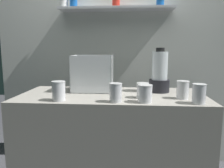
{
  "coord_description": "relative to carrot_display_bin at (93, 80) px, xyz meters",
  "views": [
    {
      "loc": [
        0.13,
        -1.69,
        1.25
      ],
      "look_at": [
        0.0,
        0.0,
        0.98
      ],
      "focal_mm": 36.22,
      "sensor_mm": 36.0,
      "label": 1
    }
  ],
  "objects": [
    {
      "name": "blender_pitcher",
      "position": [
        0.54,
        0.01,
        0.05
      ],
      "size": [
        0.16,
        0.16,
        0.35
      ],
      "color": "black",
      "rests_on": "counter"
    },
    {
      "name": "counter",
      "position": [
        0.17,
        -0.12,
        -0.54
      ],
      "size": [
        1.4,
        0.64,
        0.9
      ],
      "primitive_type": "cube",
      "color": "#9E998E",
      "rests_on": "ground_plane"
    },
    {
      "name": "juice_cup_pomegranate_right",
      "position": [
        0.4,
        -0.36,
        -0.04
      ],
      "size": [
        0.09,
        0.09,
        0.12
      ],
      "color": "white",
      "rests_on": "counter"
    },
    {
      "name": "back_wall_unit",
      "position": [
        0.17,
        0.64,
        0.27
      ],
      "size": [
        2.6,
        0.24,
        2.5
      ],
      "color": "silver",
      "rests_on": "ground_plane"
    },
    {
      "name": "juice_cup_orange_far_left",
      "position": [
        -0.17,
        -0.36,
        -0.03
      ],
      "size": [
        0.09,
        0.09,
        0.13
      ],
      "color": "white",
      "rests_on": "counter"
    },
    {
      "name": "juice_cup_mango_rightmost",
      "position": [
        0.74,
        -0.37,
        -0.03
      ],
      "size": [
        0.09,
        0.09,
        0.13
      ],
      "color": "white",
      "rests_on": "counter"
    },
    {
      "name": "juice_cup_orange_middle",
      "position": [
        0.39,
        -0.23,
        -0.04
      ],
      "size": [
        0.09,
        0.09,
        0.11
      ],
      "color": "white",
      "rests_on": "counter"
    },
    {
      "name": "carrot_display_bin",
      "position": [
        0.0,
        0.0,
        0.0
      ],
      "size": [
        0.32,
        0.23,
        0.29
      ],
      "color": "white",
      "rests_on": "counter"
    },
    {
      "name": "juice_cup_mango_far_right",
      "position": [
        0.67,
        -0.23,
        -0.03
      ],
      "size": [
        0.09,
        0.09,
        0.13
      ],
      "color": "white",
      "rests_on": "counter"
    },
    {
      "name": "juice_cup_carrot_left",
      "position": [
        0.21,
        -0.37,
        -0.04
      ],
      "size": [
        0.08,
        0.08,
        0.13
      ],
      "color": "white",
      "rests_on": "counter"
    }
  ]
}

